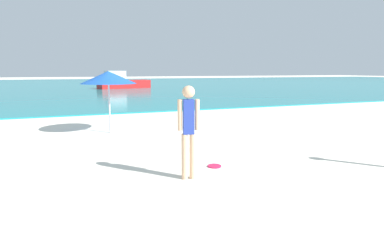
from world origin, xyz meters
TOP-DOWN VIEW (x-y plane):
  - water at (0.00, 43.37)m, footprint 160.00×60.00m
  - person_standing at (-1.40, 4.31)m, footprint 0.38×0.23m
  - frisbee at (-0.66, 4.79)m, footprint 0.28×0.28m
  - boat_far at (1.53, 33.15)m, footprint 5.72×3.05m
  - beach_umbrella at (-2.27, 9.19)m, footprint 1.72×1.72m

SIDE VIEW (x-z plane):
  - frisbee at x=-0.66m, z-range 0.00..0.03m
  - water at x=0.00m, z-range 0.00..0.06m
  - boat_far at x=1.53m, z-range -0.23..1.63m
  - person_standing at x=-1.40m, z-range 0.12..1.81m
  - beach_umbrella at x=-2.27m, z-range 0.77..2.71m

